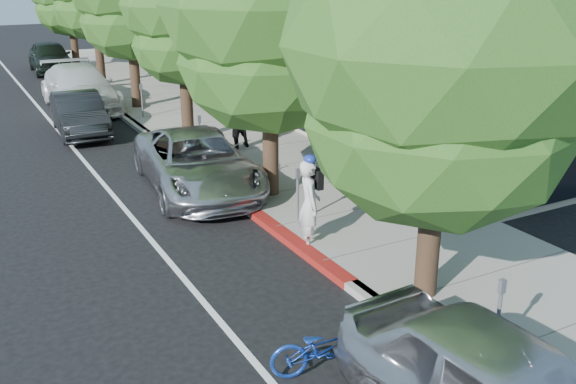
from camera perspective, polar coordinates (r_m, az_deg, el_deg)
ground at (r=12.84m, az=3.11°, el=-6.68°), size 120.00×120.00×0.00m
sidewalk at (r=20.43m, az=-3.16°, el=3.68°), size 4.60×56.00×0.15m
curb at (r=19.60m, az=-9.24°, el=2.75°), size 0.30×56.00×0.15m
curb_red_segment at (r=13.59m, az=0.90°, el=-4.76°), size 0.32×4.00×0.15m
storefront_building at (r=31.97m, az=0.90°, el=15.73°), size 10.00×36.00×7.00m
street_tree_0 at (r=10.53m, az=13.71°, el=12.18°), size 5.24×5.24×7.42m
street_tree_1 at (r=15.47m, az=-1.68°, el=15.97°), size 5.18×5.18×7.76m
street_tree_2 at (r=21.00m, az=-9.44°, el=15.82°), size 3.82×3.82×6.94m
cyclist at (r=13.34m, az=1.92°, el=-1.12°), size 0.66×0.81×1.93m
bicycle at (r=9.58m, az=3.39°, el=-13.63°), size 1.76×1.04×0.87m
silver_suv at (r=16.98m, az=-8.08°, el=2.62°), size 3.18×5.81×1.54m
dark_sedan at (r=23.74m, az=-18.09°, el=6.60°), size 1.76×4.45×1.44m
white_pickup at (r=27.96m, az=-18.05°, el=8.80°), size 2.53×6.09×1.76m
dark_suv_far at (r=38.27m, az=-20.38°, el=11.21°), size 2.22×5.09×1.71m
pedestrian at (r=20.31m, az=-4.79°, el=6.64°), size 1.12×0.97×1.98m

